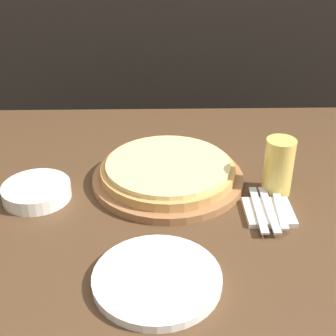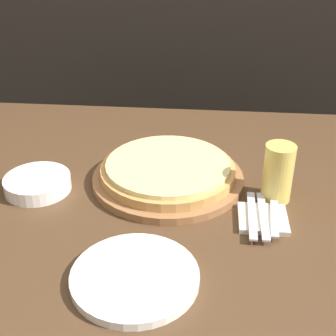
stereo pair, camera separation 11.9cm
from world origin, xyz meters
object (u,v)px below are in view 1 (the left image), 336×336
beer_glass (279,164)px  spoon (280,209)px  dinner_plate (157,279)px  side_bowl (37,191)px  dinner_knife (269,209)px  pizza_on_board (168,173)px  fork (258,209)px

beer_glass → spoon: size_ratio=0.91×
dinner_plate → side_bowl: side_bowl is taller
beer_glass → dinner_knife: size_ratio=0.78×
pizza_on_board → dinner_plate: 0.37m
side_bowl → dinner_knife: side_bowl is taller
dinner_plate → side_bowl: bearing=134.3°
fork → dinner_knife: (0.02, 0.00, 0.00)m
spoon → dinner_plate: bearing=-142.5°
pizza_on_board → beer_glass: size_ratio=2.69×
pizza_on_board → beer_glass: beer_glass is taller
dinner_plate → dinner_knife: size_ratio=1.34×
fork → spoon: same height
beer_glass → spoon: 0.12m
beer_glass → spoon: (-0.01, -0.10, -0.06)m
beer_glass → dinner_knife: 0.12m
beer_glass → dinner_plate: beer_glass is taller
beer_glass → dinner_knife: bearing=-110.8°
pizza_on_board → side_bowl: (-0.32, -0.07, -0.01)m
fork → dinner_knife: bearing=0.0°
dinner_plate → pizza_on_board: bearing=85.6°
pizza_on_board → spoon: 0.30m
dinner_plate → dinner_knife: (0.26, 0.22, 0.01)m
fork → dinner_knife: same height
side_bowl → spoon: (0.58, -0.08, -0.00)m
dinner_plate → dinner_knife: 0.34m
side_bowl → beer_glass: bearing=1.4°
pizza_on_board → fork: (0.20, -0.15, -0.01)m
pizza_on_board → beer_glass: (0.27, -0.05, 0.05)m
side_bowl → dinner_plate: bearing=-45.7°
beer_glass → dinner_knife: (-0.04, -0.10, -0.06)m
side_bowl → dinner_knife: bearing=-8.4°
beer_glass → side_bowl: 0.59m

